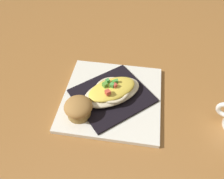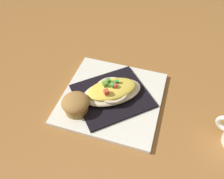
{
  "view_description": "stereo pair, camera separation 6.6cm",
  "coord_description": "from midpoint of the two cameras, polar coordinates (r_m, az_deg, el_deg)",
  "views": [
    {
      "loc": [
        0.02,
        -0.44,
        0.53
      ],
      "look_at": [
        0.0,
        0.0,
        0.04
      ],
      "focal_mm": 37.08,
      "sensor_mm": 36.0,
      "label": 1
    },
    {
      "loc": [
        0.09,
        -0.43,
        0.53
      ],
      "look_at": [
        0.0,
        0.0,
        0.04
      ],
      "focal_mm": 37.08,
      "sensor_mm": 36.0,
      "label": 2
    }
  ],
  "objects": [
    {
      "name": "gratin_dish",
      "position": [
        0.66,
        -2.85,
        -0.46
      ],
      "size": [
        0.2,
        0.17,
        0.05
      ],
      "color": "beige",
      "rests_on": "folded_napkin"
    },
    {
      "name": "folded_napkin",
      "position": [
        0.68,
        -2.77,
        -1.67
      ],
      "size": [
        0.27,
        0.27,
        0.01
      ],
      "primitive_type": "cube",
      "rotation": [
        0.0,
        0.0,
        0.63
      ],
      "color": "black",
      "rests_on": "square_plate"
    },
    {
      "name": "muffin",
      "position": [
        0.63,
        -11.26,
        -4.72
      ],
      "size": [
        0.08,
        0.08,
        0.05
      ],
      "color": "olive",
      "rests_on": "square_plate"
    },
    {
      "name": "ground_plane",
      "position": [
        0.69,
        -2.73,
        -2.53
      ],
      "size": [
        2.6,
        2.6,
        0.0
      ],
      "primitive_type": "plane",
      "color": "#986331"
    },
    {
      "name": "square_plate",
      "position": [
        0.68,
        -2.75,
        -2.19
      ],
      "size": [
        0.31,
        0.31,
        0.01
      ],
      "primitive_type": "cube",
      "rotation": [
        0.0,
        0.0,
        -0.1
      ],
      "color": "silver",
      "rests_on": "ground_plane"
    }
  ]
}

